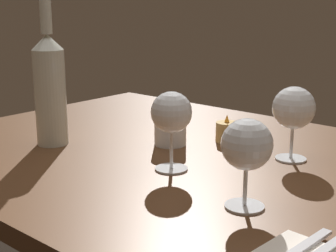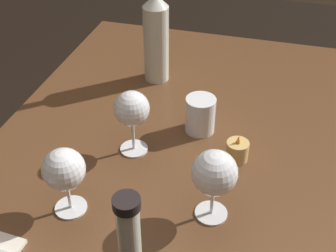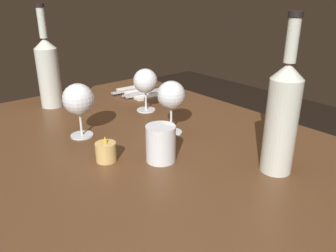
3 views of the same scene
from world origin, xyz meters
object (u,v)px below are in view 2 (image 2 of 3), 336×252
Objects in this scene: wine_glass_right at (64,171)px; wine_glass_centre at (132,110)px; votive_candle at (237,151)px; wine_bottle at (156,35)px; water_tumbler at (200,117)px; wine_glass_left at (214,174)px.

wine_glass_right is 0.94× the size of wine_glass_centre.
wine_glass_centre is 0.26m from votive_candle.
wine_glass_right is at bearing -51.23° from votive_candle.
wine_bottle is (-0.54, 0.02, 0.03)m from wine_glass_right.
wine_glass_centre reaches higher than wine_glass_right.
wine_glass_right is 0.39m from water_tumbler.
wine_glass_left is 0.29m from water_tumbler.
votive_candle is (-0.24, 0.30, -0.08)m from wine_glass_right.
water_tumbler reaches higher than votive_candle.
wine_glass_right is 0.22m from wine_glass_centre.
water_tumbler is at bearing -162.93° from wine_glass_left.
water_tumbler is (-0.33, 0.20, -0.06)m from wine_glass_right.
wine_glass_right is (0.06, -0.28, -0.01)m from wine_glass_left.
wine_glass_right is at bearing -16.60° from wine_glass_centre.
wine_bottle is (-0.33, -0.04, 0.02)m from wine_glass_centre.
wine_glass_right is at bearing -77.51° from wine_glass_left.
water_tumbler is at bearing 131.28° from wine_glass_centre.
wine_glass_left reaches higher than water_tumbler.
wine_bottle reaches higher than wine_glass_left.
wine_glass_centre is 1.72× the size of water_tumbler.
wine_glass_centre is at bearing -48.72° from water_tumbler.
wine_glass_left is 0.20m from votive_candle.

